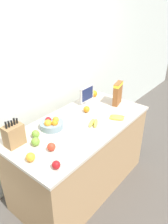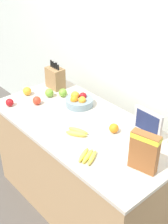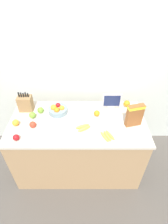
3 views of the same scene
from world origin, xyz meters
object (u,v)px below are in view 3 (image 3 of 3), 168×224
(apple_front, at_px, (33,125))
(orange_mid_right, at_px, (16,123))
(banana_bunch_left, at_px, (107,136))
(orange_front_right, at_px, (97,113))
(cereal_box, at_px, (135,115))
(orange_mid_left, at_px, (127,104))
(apple_rightmost, at_px, (41,110))
(small_monitor, at_px, (112,101))
(apple_by_knife_block, at_px, (32,115))
(banana_bunch_right, at_px, (83,127))
(apple_rear, at_px, (16,137))
(fruit_bowl, at_px, (58,110))
(knife_block, at_px, (25,103))

(apple_front, height_order, orange_mid_right, orange_mid_right)
(banana_bunch_left, relative_size, orange_front_right, 2.44)
(cereal_box, height_order, apple_front, cereal_box)
(banana_bunch_left, relative_size, orange_mid_left, 2.13)
(banana_bunch_left, bearing_deg, apple_rightmost, 152.68)
(small_monitor, xyz_separation_m, apple_rightmost, (-0.94, -0.10, -0.08))
(apple_front, relative_size, orange_mid_left, 0.87)
(banana_bunch_left, bearing_deg, small_monitor, 78.80)
(cereal_box, bearing_deg, banana_bunch_left, -162.21)
(apple_by_knife_block, bearing_deg, orange_mid_right, -140.82)
(cereal_box, relative_size, orange_front_right, 3.74)
(cereal_box, relative_size, apple_rightmost, 3.60)
(banana_bunch_left, height_order, orange_mid_left, orange_mid_left)
(banana_bunch_right, bearing_deg, apple_by_knife_block, 162.82)
(apple_by_knife_block, bearing_deg, orange_front_right, 2.67)
(apple_front, relative_size, orange_mid_right, 0.96)
(apple_rear, xyz_separation_m, orange_mid_right, (-0.07, 0.24, 0.00))
(banana_bunch_left, bearing_deg, apple_by_knife_block, 160.21)
(orange_mid_left, xyz_separation_m, orange_front_right, (-0.42, -0.20, -0.01))
(fruit_bowl, bearing_deg, apple_rightmost, -177.94)
(apple_by_knife_block, distance_m, orange_mid_right, 0.22)
(small_monitor, height_order, cereal_box, cereal_box)
(apple_by_knife_block, relative_size, apple_rear, 1.14)
(small_monitor, xyz_separation_m, orange_front_right, (-0.20, -0.16, -0.08))
(fruit_bowl, distance_m, apple_by_knife_block, 0.33)
(orange_front_right, bearing_deg, apple_by_knife_block, -177.33)
(apple_front, bearing_deg, knife_block, 115.26)
(small_monitor, bearing_deg, knife_block, -178.29)
(fruit_bowl, xyz_separation_m, orange_mid_right, (-0.48, -0.25, -0.00))
(apple_rear, distance_m, orange_front_right, 1.01)
(fruit_bowl, height_order, apple_by_knife_block, fruit_bowl)
(apple_front, height_order, apple_rear, apple_front)
(cereal_box, distance_m, orange_mid_left, 0.39)
(banana_bunch_left, distance_m, orange_front_right, 0.38)
(apple_front, xyz_separation_m, orange_mid_right, (-0.21, 0.03, 0.00))
(apple_rightmost, relative_size, orange_mid_right, 1.00)
(apple_front, distance_m, apple_rear, 0.25)
(apple_rear, height_order, orange_front_right, orange_front_right)
(banana_bunch_right, relative_size, apple_rear, 2.69)
(banana_bunch_left, xyz_separation_m, apple_front, (-0.88, 0.16, 0.02))
(cereal_box, bearing_deg, apple_rear, 176.50)
(knife_block, distance_m, banana_bunch_left, 1.15)
(apple_rightmost, bearing_deg, knife_block, 162.84)
(banana_bunch_right, height_order, apple_rightmost, apple_rightmost)
(apple_rear, bearing_deg, knife_block, 92.03)
(banana_bunch_right, bearing_deg, fruit_bowl, 137.48)
(apple_front, relative_size, orange_front_right, 1.00)
(banana_bunch_left, xyz_separation_m, apple_rightmost, (-0.84, 0.43, 0.02))
(knife_block, height_order, orange_mid_left, knife_block)
(knife_block, height_order, banana_bunch_right, knife_block)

